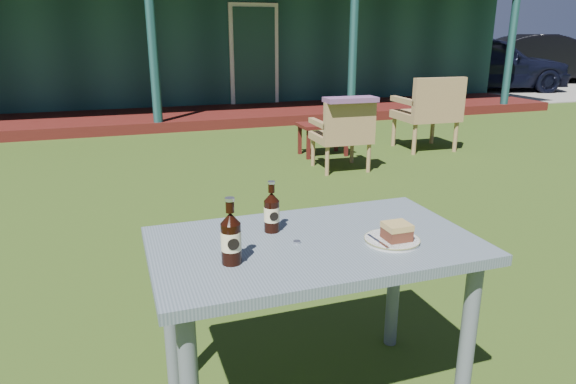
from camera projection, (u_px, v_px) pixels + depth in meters
name	position (u px, v px, depth m)	size (l,w,h in m)	color
ground	(227.00, 252.00, 3.56)	(80.00, 80.00, 0.00)	#334916
pavilion	(134.00, 27.00, 11.57)	(15.80, 8.30, 3.45)	#173D3D
gravel_strip	(526.00, 87.00, 14.50)	(9.00, 6.00, 0.02)	gray
car_near	(483.00, 63.00, 13.34)	(1.70, 4.23, 1.44)	black
car_far	(546.00, 59.00, 15.71)	(1.52, 4.37, 1.44)	black
cafe_table	(314.00, 265.00, 1.93)	(1.20, 0.70, 0.72)	slate
plate	(392.00, 240.00, 1.89)	(0.20, 0.20, 0.01)	silver
cake_slice	(397.00, 231.00, 1.87)	(0.09, 0.09, 0.06)	#502719
fork	(378.00, 241.00, 1.85)	(0.01, 0.14, 0.00)	silver
cola_bottle_near	(272.00, 212.00, 1.97)	(0.06, 0.06, 0.20)	black
cola_bottle_far	(231.00, 238.00, 1.69)	(0.07, 0.07, 0.23)	black
bottle_cap	(297.00, 242.00, 1.88)	(0.03, 0.03, 0.01)	silver
armchair_left	(344.00, 132.00, 5.57)	(0.59, 0.56, 0.77)	#99784C
armchair_right	(430.00, 109.00, 6.54)	(0.73, 0.68, 0.94)	#99784C
floral_throw	(351.00, 100.00, 5.32)	(0.55, 0.23, 0.05)	#6F4470
side_table	(323.00, 128.00, 6.32)	(0.60, 0.40, 0.40)	#4A1512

